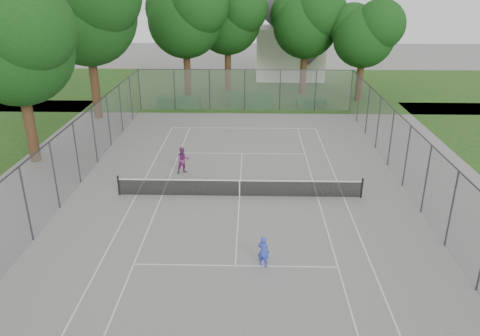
{
  "coord_description": "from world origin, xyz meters",
  "views": [
    {
      "loc": [
        0.59,
        -22.25,
        10.82
      ],
      "look_at": [
        0.0,
        1.0,
        1.2
      ],
      "focal_mm": 35.0,
      "sensor_mm": 36.0,
      "label": 1
    }
  ],
  "objects_px": {
    "tennis_net": "(240,187)",
    "woman_player": "(183,160)",
    "house": "(290,44)",
    "girl_player": "(263,252)"
  },
  "relations": [
    {
      "from": "girl_player",
      "to": "woman_player",
      "type": "height_order",
      "value": "woman_player"
    },
    {
      "from": "house",
      "to": "girl_player",
      "type": "relative_size",
      "value": 6.84
    },
    {
      "from": "tennis_net",
      "to": "woman_player",
      "type": "height_order",
      "value": "woman_player"
    },
    {
      "from": "house",
      "to": "girl_player",
      "type": "height_order",
      "value": "house"
    },
    {
      "from": "girl_player",
      "to": "woman_player",
      "type": "bearing_deg",
      "value": -41.68
    },
    {
      "from": "house",
      "to": "woman_player",
      "type": "bearing_deg",
      "value": -106.24
    },
    {
      "from": "house",
      "to": "woman_player",
      "type": "xyz_separation_m",
      "value": [
        -8.16,
        -28.03,
        -2.91
      ]
    },
    {
      "from": "house",
      "to": "woman_player",
      "type": "height_order",
      "value": "house"
    },
    {
      "from": "tennis_net",
      "to": "woman_player",
      "type": "distance_m",
      "value": 4.58
    },
    {
      "from": "house",
      "to": "woman_player",
      "type": "distance_m",
      "value": 29.34
    }
  ]
}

